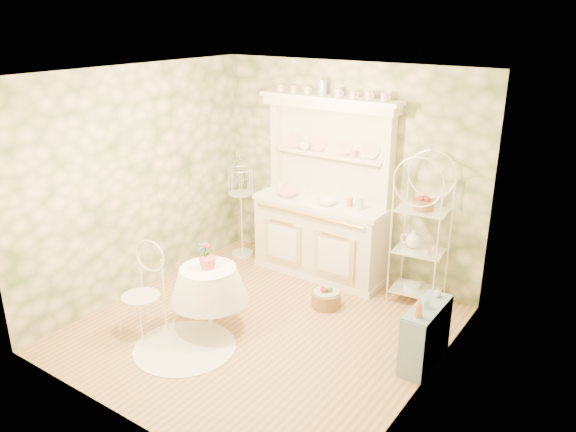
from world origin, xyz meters
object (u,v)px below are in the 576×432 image
Objects in this scene: birdcage_stand at (241,205)px; kitchen_dresser at (321,190)px; bakers_rack at (421,234)px; side_shelf at (425,336)px; cafe_chair at (140,293)px; round_table at (210,299)px; floor_basket at (326,298)px.

kitchen_dresser is at bearing 4.89° from birdcage_stand.
side_shelf is at bearing -69.91° from bakers_rack.
cafe_chair is at bearing -78.62° from birdcage_stand.
cafe_chair is (-2.65, -1.21, 0.20)m from side_shelf.
round_table reaches higher than floor_basket.
birdcage_stand is at bearing -175.11° from kitchen_dresser.
kitchen_dresser reaches higher than birdcage_stand.
kitchen_dresser is 1.55× the size of birdcage_stand.
floor_basket is at bearing 169.84° from side_shelf.
round_table is 0.47× the size of birdcage_stand.
kitchen_dresser reaches higher than bakers_rack.
side_shelf reaches higher than floor_basket.
side_shelf is 0.68× the size of cafe_chair.
bakers_rack reaches higher than side_shelf.
bakers_rack is 1.76× the size of cafe_chair.
kitchen_dresser is at bearing 126.42° from floor_basket.
side_shelf is 0.96× the size of round_table.
kitchen_dresser is 1.34× the size of bakers_rack.
bakers_rack reaches higher than cafe_chair.
side_shelf is at bearing -30.72° from kitchen_dresser.
kitchen_dresser is 2.35m from side_shelf.
round_table is at bearing -61.17° from birdcage_stand.
bakers_rack is at bearing 48.78° from round_table.
cafe_chair is at bearing -108.24° from kitchen_dresser.
kitchen_dresser is 2.00m from round_table.
birdcage_stand is 1.95m from floor_basket.
bakers_rack is at bearing 2.44° from birdcage_stand.
birdcage_stand is at bearing 160.69° from floor_basket.
birdcage_stand is (-0.94, 1.72, 0.39)m from round_table.
bakers_rack reaches higher than round_table.
kitchen_dresser is 1.36m from bakers_rack.
floor_basket is at bearing 38.95° from cafe_chair.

